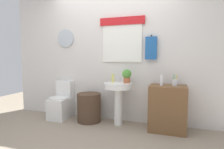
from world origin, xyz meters
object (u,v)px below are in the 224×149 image
(potted_plant, at_px, (127,75))
(lotion_bottle, at_px, (162,80))
(toilet, at_px, (62,104))
(soap_bottle, at_px, (113,78))
(toothbrush_cup, at_px, (175,83))
(wooden_cabinet, at_px, (168,108))
(laundry_hamper, at_px, (89,107))
(pedestal_sink, at_px, (118,94))

(potted_plant, relative_size, lotion_bottle, 1.37)
(toilet, bearing_deg, lotion_bottle, -2.13)
(soap_bottle, bearing_deg, toilet, -179.07)
(soap_bottle, relative_size, toothbrush_cup, 0.85)
(wooden_cabinet, relative_size, soap_bottle, 4.82)
(laundry_hamper, bearing_deg, pedestal_sink, 0.00)
(potted_plant, bearing_deg, pedestal_sink, -156.80)
(lotion_bottle, distance_m, toothbrush_cup, 0.22)
(laundry_hamper, xyz_separation_m, wooden_cabinet, (1.43, 0.00, 0.11))
(potted_plant, bearing_deg, soap_bottle, -177.80)
(soap_bottle, distance_m, toothbrush_cup, 1.08)
(soap_bottle, bearing_deg, pedestal_sink, -22.62)
(lotion_bottle, relative_size, toothbrush_cup, 0.96)
(soap_bottle, bearing_deg, wooden_cabinet, -2.94)
(soap_bottle, bearing_deg, laundry_hamper, -173.79)
(potted_plant, bearing_deg, toilet, -178.82)
(soap_bottle, xyz_separation_m, toothbrush_cup, (1.08, -0.03, -0.04))
(wooden_cabinet, bearing_deg, toilet, 179.09)
(toilet, relative_size, lotion_bottle, 4.25)
(pedestal_sink, xyz_separation_m, potted_plant, (0.14, 0.06, 0.33))
(toilet, xyz_separation_m, soap_bottle, (1.08, 0.02, 0.55))
(wooden_cabinet, distance_m, lotion_bottle, 0.48)
(soap_bottle, distance_m, lotion_bottle, 0.87)
(laundry_hamper, distance_m, wooden_cabinet, 1.44)
(laundry_hamper, relative_size, lotion_bottle, 3.03)
(toothbrush_cup, bearing_deg, lotion_bottle, -163.88)
(laundry_hamper, bearing_deg, toothbrush_cup, 0.75)
(laundry_hamper, distance_m, soap_bottle, 0.74)
(toilet, distance_m, soap_bottle, 1.21)
(pedestal_sink, bearing_deg, toothbrush_cup, 1.20)
(soap_bottle, bearing_deg, toothbrush_cup, -1.59)
(potted_plant, height_order, toothbrush_cup, potted_plant)
(toilet, xyz_separation_m, toothbrush_cup, (2.15, -0.01, 0.52))
(wooden_cabinet, xyz_separation_m, soap_bottle, (-0.97, 0.05, 0.47))
(potted_plant, bearing_deg, lotion_bottle, -9.33)
(toilet, height_order, laundry_hamper, toilet)
(pedestal_sink, relative_size, soap_bottle, 4.88)
(toilet, relative_size, soap_bottle, 4.82)
(soap_bottle, relative_size, potted_plant, 0.64)
(lotion_bottle, height_order, toothbrush_cup, toothbrush_cup)
(potted_plant, relative_size, toothbrush_cup, 1.31)
(wooden_cabinet, distance_m, soap_bottle, 1.08)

